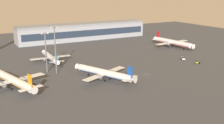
{
  "coord_description": "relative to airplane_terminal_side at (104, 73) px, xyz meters",
  "views": [
    {
      "loc": [
        -91.49,
        -122.44,
        48.06
      ],
      "look_at": [
        -11.61,
        22.16,
        4.0
      ],
      "focal_mm": 43.03,
      "sensor_mm": 36.0,
      "label": 1
    }
  ],
  "objects": [
    {
      "name": "airplane_far_stand",
      "position": [
        -46.35,
        11.1,
        0.16
      ],
      "size": [
        33.28,
        42.36,
        11.08
      ],
      "rotation": [
        0.0,
        0.0,
        0.29
      ],
      "color": "silver",
      "rests_on": "ground"
    },
    {
      "name": "terminal_building",
      "position": [
        40.54,
        125.04,
        4.06
      ],
      "size": [
        131.56,
        22.4,
        16.4
      ],
      "color": "#9EA3AD",
      "rests_on": "ground"
    },
    {
      "name": "airplane_mid_apron",
      "position": [
        93.1,
        50.36,
        0.35
      ],
      "size": [
        35.19,
        45.15,
        11.57
      ],
      "rotation": [
        0.0,
        0.0,
        3.23
      ],
      "color": "white",
      "rests_on": "ground"
    },
    {
      "name": "apron_light_west",
      "position": [
        -23.89,
        29.64,
        9.95
      ],
      "size": [
        4.8,
        0.9,
        24.32
      ],
      "color": "slate",
      "rests_on": "ground"
    },
    {
      "name": "airplane_terminal_side",
      "position": [
        0.0,
        0.0,
        0.0
      ],
      "size": [
        31.09,
        39.37,
        10.66
      ],
      "rotation": [
        0.0,
        0.0,
        0.41
      ],
      "color": "silver",
      "rests_on": "ground"
    },
    {
      "name": "apron_light_central",
      "position": [
        -19.54,
        24.79,
        11.89
      ],
      "size": [
        4.8,
        0.9,
        28.09
      ],
      "color": "slate",
      "rests_on": "ground"
    },
    {
      "name": "pushback_tug",
      "position": [
        70.58,
        -0.03,
        -2.96
      ],
      "size": [
        3.53,
        2.86,
        2.05
      ],
      "rotation": [
        0.0,
        0.0,
        1.17
      ],
      "color": "yellow",
      "rests_on": "ground"
    },
    {
      "name": "ground_plane",
      "position": [
        26.7,
        -3.51,
        -4.03
      ],
      "size": [
        416.0,
        416.0,
        0.0
      ],
      "primitive_type": "plane",
      "color": "#424449"
    },
    {
      "name": "cargo_loader",
      "position": [
        69.67,
        12.29,
        -2.85
      ],
      "size": [
        3.78,
        4.56,
        2.25
      ],
      "rotation": [
        0.0,
        0.0,
        2.61
      ],
      "color": "white",
      "rests_on": "ground"
    },
    {
      "name": "airplane_taxiway_distant",
      "position": [
        -15.02,
        52.55,
        -0.57
      ],
      "size": [
        27.69,
        35.61,
        9.15
      ],
      "rotation": [
        0.0,
        0.0,
        -0.02
      ],
      "color": "silver",
      "rests_on": "ground"
    }
  ]
}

